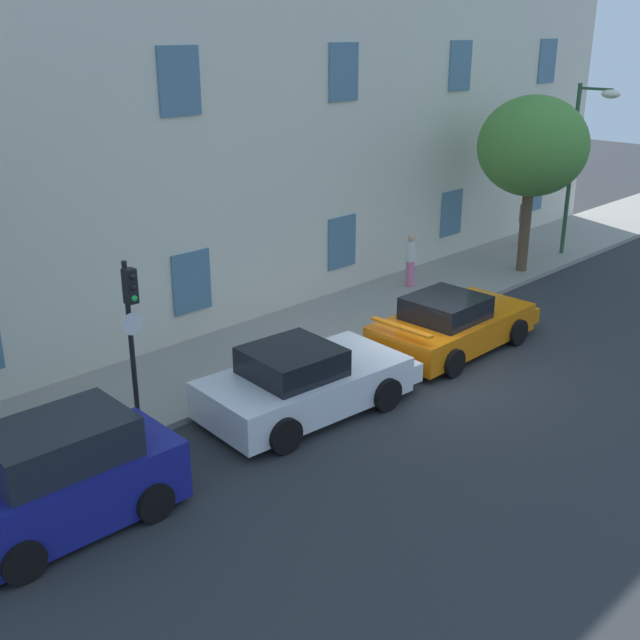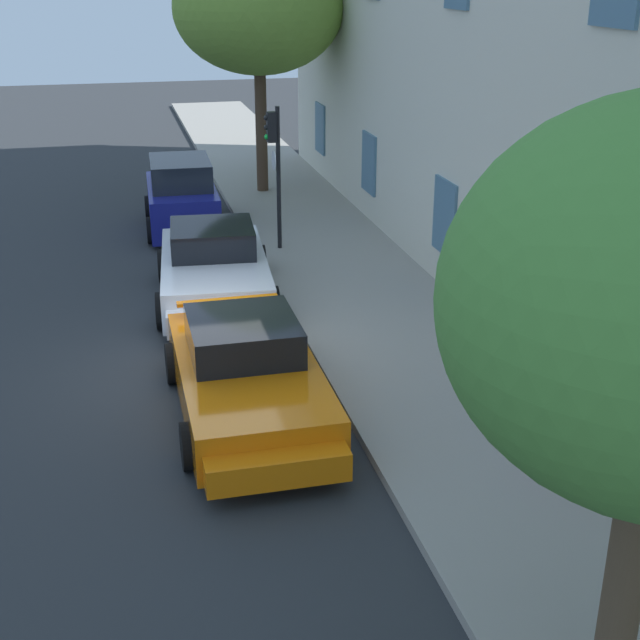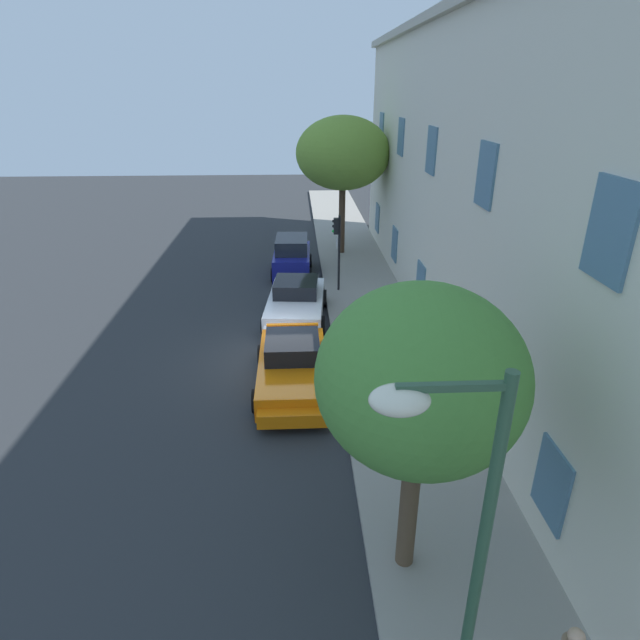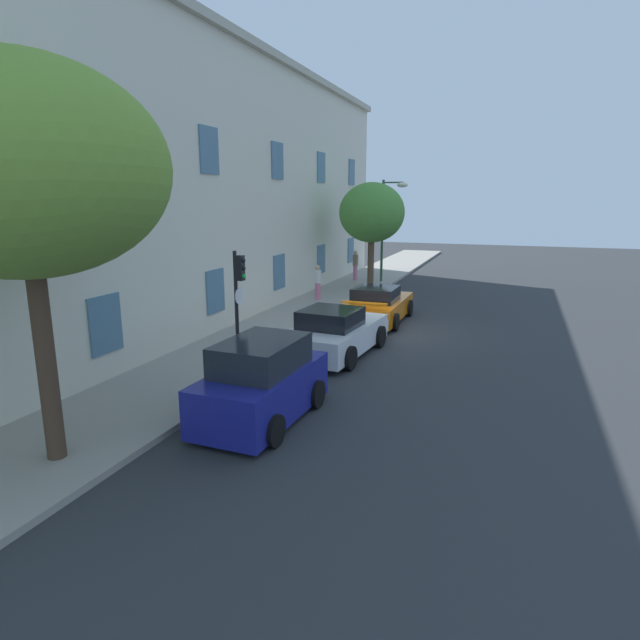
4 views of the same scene
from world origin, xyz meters
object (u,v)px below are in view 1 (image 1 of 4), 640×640
at_px(sportscar_red_lead, 310,381).
at_px(pedestrian_admiring, 411,259).
at_px(tree_near_kerb, 533,147).
at_px(street_lamp, 587,139).
at_px(traffic_light, 131,315).
at_px(pedestrian_strolling, 523,221).
at_px(sportscar_yellow_flank, 456,324).
at_px(hatchback_parked, 63,479).

bearing_deg(sportscar_red_lead, pedestrian_admiring, 24.63).
xyz_separation_m(tree_near_kerb, street_lamp, (2.77, -0.32, -0.00)).
relative_size(traffic_light, pedestrian_strolling, 1.93).
bearing_deg(street_lamp, pedestrian_strolling, 93.71).
bearing_deg(pedestrian_admiring, sportscar_yellow_flank, -126.82).
bearing_deg(sportscar_yellow_flank, sportscar_red_lead, 178.73).
distance_m(sportscar_red_lead, traffic_light, 3.82).
bearing_deg(sportscar_red_lead, hatchback_parked, -178.57).
xyz_separation_m(tree_near_kerb, traffic_light, (-14.20, -0.16, -1.65)).
relative_size(sportscar_red_lead, tree_near_kerb, 0.88).
relative_size(street_lamp, pedestrian_admiring, 3.50).
height_order(sportscar_yellow_flank, tree_near_kerb, tree_near_kerb).
xyz_separation_m(traffic_light, street_lamp, (16.97, -0.16, 1.65)).
distance_m(sportscar_yellow_flank, pedestrian_admiring, 4.47).
bearing_deg(pedestrian_strolling, pedestrian_admiring, -179.10).
height_order(sportscar_red_lead, street_lamp, street_lamp).
xyz_separation_m(sportscar_yellow_flank, pedestrian_admiring, (2.67, 3.56, 0.36)).
distance_m(tree_near_kerb, pedestrian_admiring, 5.07).
xyz_separation_m(sportscar_red_lead, traffic_light, (-2.90, 1.79, 1.72)).
bearing_deg(street_lamp, hatchback_parked, -174.83).
bearing_deg(tree_near_kerb, pedestrian_strolling, 31.30).
relative_size(hatchback_parked, pedestrian_strolling, 2.15).
bearing_deg(hatchback_parked, pedestrian_admiring, 15.44).
xyz_separation_m(sportscar_yellow_flank, tree_near_kerb, (6.43, 2.05, 3.41)).
height_order(sportscar_yellow_flank, street_lamp, street_lamp).
relative_size(pedestrian_admiring, pedestrian_strolling, 0.95).
height_order(sportscar_yellow_flank, hatchback_parked, hatchback_parked).
distance_m(sportscar_red_lead, pedestrian_strolling, 14.40).
relative_size(sportscar_yellow_flank, pedestrian_admiring, 2.94).
bearing_deg(pedestrian_strolling, street_lamp, -86.29).
bearing_deg(traffic_light, hatchback_parked, -143.13).
distance_m(sportscar_yellow_flank, tree_near_kerb, 7.56).
relative_size(sportscar_red_lead, street_lamp, 0.85).
bearing_deg(pedestrian_admiring, hatchback_parked, -164.56).
relative_size(hatchback_parked, traffic_light, 1.11).
distance_m(sportscar_yellow_flank, hatchback_parked, 10.34).
bearing_deg(hatchback_parked, pedestrian_strolling, 10.77).
bearing_deg(sportscar_yellow_flank, pedestrian_strolling, 21.99).
height_order(sportscar_red_lead, pedestrian_strolling, pedestrian_strolling).
bearing_deg(sportscar_yellow_flank, tree_near_kerb, 17.73).
height_order(traffic_light, pedestrian_strolling, traffic_light).
distance_m(tree_near_kerb, pedestrian_strolling, 4.31).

